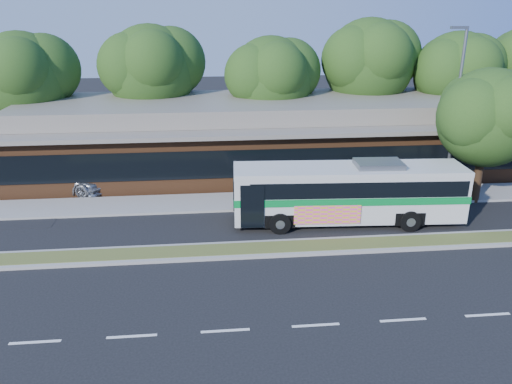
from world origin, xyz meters
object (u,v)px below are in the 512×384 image
(lamp_post, at_px, (455,110))
(sedan, at_px, (65,177))
(transit_bus, at_px, (349,189))
(sidewalk_tree, at_px, (493,115))

(lamp_post, height_order, sedan, lamp_post)
(lamp_post, bearing_deg, transit_bus, -155.98)
(lamp_post, relative_size, sidewalk_tree, 1.27)
(lamp_post, distance_m, sedan, 21.83)
(lamp_post, distance_m, transit_bus, 7.51)
(lamp_post, height_order, transit_bus, lamp_post)
(sidewalk_tree, bearing_deg, lamp_post, 162.22)
(lamp_post, bearing_deg, sedan, 170.86)
(lamp_post, distance_m, sidewalk_tree, 1.90)
(transit_bus, relative_size, sidewalk_tree, 1.56)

